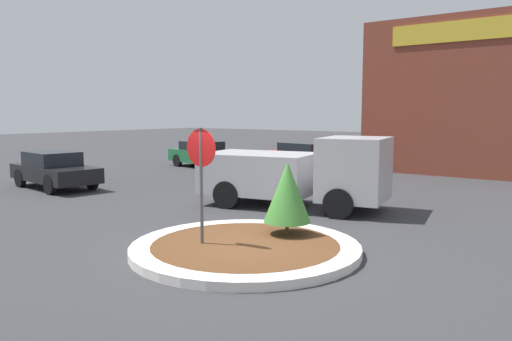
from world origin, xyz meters
TOP-DOWN VIEW (x-y plane):
  - ground_plane at (0.00, 0.00)m, footprint 120.00×120.00m
  - traffic_island at (0.00, 0.00)m, footprint 4.79×4.79m
  - stop_sign at (-0.76, -0.51)m, footprint 0.78×0.07m
  - island_shrub at (0.23, 1.22)m, footprint 1.06×1.06m
  - utility_truck at (-1.75, 4.80)m, footprint 5.93×3.31m
  - storefront_building at (0.57, 18.08)m, footprint 10.14×6.07m
  - parked_sedan_red at (-6.34, 12.93)m, footprint 4.74×2.44m
  - parked_sedan_black at (-11.32, 2.55)m, footprint 4.40×2.22m
  - parked_sedan_green at (-11.76, 11.40)m, footprint 4.47×2.54m

SIDE VIEW (x-z plane):
  - ground_plane at x=0.00m, z-range 0.00..0.00m
  - traffic_island at x=0.00m, z-range 0.00..0.18m
  - parked_sedan_green at x=-11.76m, z-range 0.02..1.39m
  - parked_sedan_black at x=-11.32m, z-range 0.02..1.42m
  - parked_sedan_red at x=-6.34m, z-range 0.02..1.44m
  - utility_truck at x=-1.75m, z-range 0.00..2.19m
  - island_shrub at x=0.23m, z-range 0.32..1.95m
  - stop_sign at x=-0.76m, z-range 0.52..3.11m
  - storefront_building at x=0.57m, z-range 0.00..7.23m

